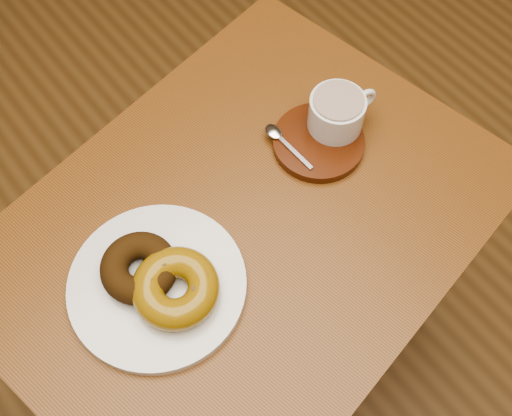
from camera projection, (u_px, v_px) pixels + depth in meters
cafe_table at (246, 255)px, 0.99m from camera, size 0.81×0.66×0.68m
donut_plate at (157, 285)px, 0.84m from camera, size 0.31×0.31×0.01m
donut_cinnamon at (139, 268)px, 0.83m from camera, size 0.12×0.12×0.04m
donut_caramel at (176, 288)px, 0.81m from camera, size 0.15×0.15×0.04m
saucer at (318, 142)px, 0.95m from camera, size 0.16×0.16×0.01m
coffee_cup at (337, 112)px, 0.93m from camera, size 0.11×0.08×0.06m
teaspoon at (278, 135)px, 0.95m from camera, size 0.02×0.10×0.01m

